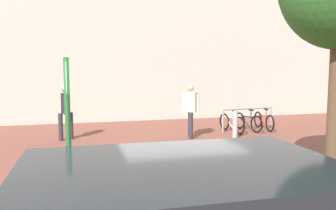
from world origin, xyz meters
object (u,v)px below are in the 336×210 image
(bike_rack_cluster, at_px, (248,121))
(person_suited_dark, at_px, (65,109))
(bike_at_sign, at_px, (72,193))
(parking_sign_post, at_px, (68,114))
(person_casual_tan, at_px, (191,108))
(bollard_steel, at_px, (235,125))

(bike_rack_cluster, relative_size, person_suited_dark, 1.22)
(bike_at_sign, relative_size, person_suited_dark, 0.98)
(parking_sign_post, relative_size, person_casual_tan, 1.40)
(bike_at_sign, height_order, person_suited_dark, person_suited_dark)
(person_casual_tan, bearing_deg, bollard_steel, -22.17)
(person_suited_dark, relative_size, person_casual_tan, 1.00)
(bike_at_sign, xyz_separation_m, bike_rack_cluster, (6.06, 5.87, -0.00))
(parking_sign_post, relative_size, bike_at_sign, 1.43)
(parking_sign_post, height_order, bike_rack_cluster, parking_sign_post)
(parking_sign_post, distance_m, person_suited_dark, 5.98)
(parking_sign_post, xyz_separation_m, person_casual_tan, (3.68, 5.23, -0.59))
(bike_rack_cluster, xyz_separation_m, bollard_steel, (-1.10, -1.23, 0.10))
(person_casual_tan, bearing_deg, bike_at_sign, -125.17)
(bollard_steel, xyz_separation_m, person_casual_tan, (-1.31, 0.53, 0.53))
(parking_sign_post, distance_m, bollard_steel, 6.95)
(bike_at_sign, distance_m, person_suited_dark, 5.93)
(parking_sign_post, distance_m, person_casual_tan, 6.42)
(person_suited_dark, bearing_deg, bollard_steel, -13.56)
(bike_rack_cluster, height_order, person_suited_dark, person_suited_dark)
(person_casual_tan, bearing_deg, person_suited_dark, 169.53)
(parking_sign_post, bearing_deg, bike_at_sign, 58.74)
(bollard_steel, relative_size, person_suited_dark, 0.52)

